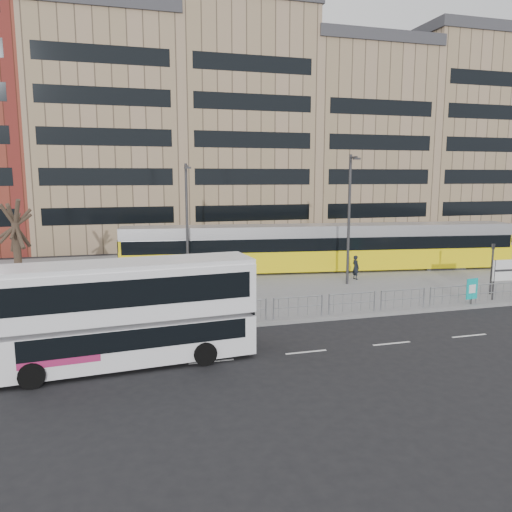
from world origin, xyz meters
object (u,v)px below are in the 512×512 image
object	(u,v)px
ad_panel	(472,289)
bare_tree	(13,197)
tram	(321,248)
traffic_light_west	(223,277)
traffic_light_east	(492,262)
pedestrian	(356,267)
double_decker_bus	(122,310)
station_sign	(508,272)
lamp_post_west	(187,218)
lamp_post_east	(349,215)

from	to	relation	value
ad_panel	bare_tree	world-z (taller)	bare_tree
tram	bare_tree	world-z (taller)	bare_tree
traffic_light_west	traffic_light_east	distance (m)	16.56
pedestrian	traffic_light_east	xyz separation A→B (m)	(5.85, -6.26, 1.13)
double_decker_bus	bare_tree	size ratio (longest dim) A/B	1.26
tram	traffic_light_east	xyz separation A→B (m)	(6.85, -10.01, 0.22)
ad_panel	traffic_light_east	distance (m)	3.39
pedestrian	bare_tree	world-z (taller)	bare_tree
station_sign	lamp_post_west	size ratio (longest dim) A/B	0.29
station_sign	traffic_light_west	xyz separation A→B (m)	(-16.58, 1.22, 0.36)
traffic_light_west	station_sign	bearing A→B (deg)	-5.79
pedestrian	ad_panel	bearing A→B (deg)	-169.56
ad_panel	lamp_post_east	distance (m)	8.84
lamp_post_east	station_sign	bearing A→B (deg)	-41.75
traffic_light_east	bare_tree	size ratio (longest dim) A/B	0.38
double_decker_bus	ad_panel	size ratio (longest dim) A/B	7.03
pedestrian	traffic_light_west	xyz separation A→B (m)	(-10.71, -6.34, 1.13)
station_sign	pedestrian	bearing A→B (deg)	131.80
pedestrian	tram	bearing A→B (deg)	3.82
double_decker_bus	station_sign	size ratio (longest dim) A/B	4.39
station_sign	traffic_light_east	bearing A→B (deg)	94.74
lamp_post_west	traffic_light_west	bearing A→B (deg)	-86.16
station_sign	traffic_light_west	bearing A→B (deg)	179.78
ad_panel	traffic_light_west	xyz separation A→B (m)	(-13.84, 1.62, 1.12)
ad_panel	bare_tree	size ratio (longest dim) A/B	0.18
traffic_light_west	traffic_light_east	bearing A→B (deg)	-1.32
station_sign	bare_tree	distance (m)	28.80
tram	station_sign	bearing A→B (deg)	-51.24
tram	ad_panel	world-z (taller)	tram
ad_panel	pedestrian	world-z (taller)	pedestrian
double_decker_bus	traffic_light_east	distance (m)	22.32
lamp_post_west	ad_panel	bearing A→B (deg)	-35.92
traffic_light_east	pedestrian	bearing A→B (deg)	152.09
pedestrian	lamp_post_east	world-z (taller)	lamp_post_east
double_decker_bus	traffic_light_east	world-z (taller)	double_decker_bus
ad_panel	traffic_light_east	size ratio (longest dim) A/B	0.47
lamp_post_west	lamp_post_east	distance (m)	10.77
double_decker_bus	tram	xyz separation A→B (m)	(14.79, 15.49, -0.28)
tram	lamp_post_east	xyz separation A→B (m)	(-0.21, -5.00, 2.86)
traffic_light_west	lamp_post_west	size ratio (longest dim) A/B	0.39
lamp_post_west	station_sign	bearing A→B (deg)	-30.36
station_sign	double_decker_bus	bearing A→B (deg)	-165.10
traffic_light_east	lamp_post_west	bearing A→B (deg)	171.97
pedestrian	traffic_light_east	bearing A→B (deg)	-148.01
tram	lamp_post_east	world-z (taller)	lamp_post_east
tram	pedestrian	world-z (taller)	tram
double_decker_bus	station_sign	world-z (taller)	double_decker_bus
pedestrian	traffic_light_west	size ratio (longest dim) A/B	0.54
bare_tree	lamp_post_west	bearing A→B (deg)	11.86
tram	lamp_post_west	bearing A→B (deg)	-165.57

